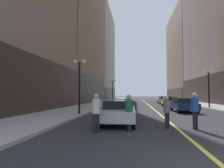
{
  "coord_description": "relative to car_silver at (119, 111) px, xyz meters",
  "views": [
    {
      "loc": [
        -2.02,
        -4.27,
        1.69
      ],
      "look_at": [
        -5.38,
        22.56,
        3.14
      ],
      "focal_mm": 30.13,
      "sensor_mm": 36.0,
      "label": 1
    }
  ],
  "objects": [
    {
      "name": "ground_plane",
      "position": [
        2.98,
        28.22,
        -0.72
      ],
      "size": [
        200.0,
        200.0,
        0.0
      ],
      "primitive_type": "plane",
      "color": "#2D2D30"
    },
    {
      "name": "sidewalk_left",
      "position": [
        -5.27,
        28.22,
        -0.65
      ],
      "size": [
        4.5,
        78.0,
        0.15
      ],
      "primitive_type": "cube",
      "color": "#ADA8A0",
      "rests_on": "ground"
    },
    {
      "name": "sidewalk_right",
      "position": [
        11.23,
        28.22,
        -0.65
      ],
      "size": [
        4.5,
        78.0,
        0.15
      ],
      "primitive_type": "cube",
      "color": "#ADA8A0",
      "rests_on": "ground"
    },
    {
      "name": "lane_centre_stripe",
      "position": [
        2.98,
        28.22,
        -0.72
      ],
      "size": [
        0.16,
        70.0,
        0.01
      ],
      "primitive_type": "cube",
      "color": "#E5D64C",
      "rests_on": "ground"
    },
    {
      "name": "building_left_far",
      "position": [
        -12.95,
        53.22,
        14.71
      ],
      "size": [
        11.06,
        26.0,
        31.01
      ],
      "color": "#A8A399",
      "rests_on": "ground"
    },
    {
      "name": "building_right_far",
      "position": [
        21.22,
        53.22,
        13.69
      ],
      "size": [
        15.67,
        26.0,
        28.91
      ],
      "color": "gray",
      "rests_on": "ground"
    },
    {
      "name": "car_silver",
      "position": [
        0.0,
        0.0,
        0.0
      ],
      "size": [
        1.93,
        4.82,
        1.32
      ],
      "color": "#B7B7BC",
      "rests_on": "ground"
    },
    {
      "name": "car_navy",
      "position": [
        5.44,
        7.46,
        -0.0
      ],
      "size": [
        1.97,
        4.05,
        1.32
      ],
      "color": "#141E4C",
      "rests_on": "ground"
    },
    {
      "name": "car_yellow",
      "position": [
        5.49,
        15.09,
        -0.0
      ],
      "size": [
        1.86,
        4.25,
        1.32
      ],
      "color": "yellow",
      "rests_on": "ground"
    },
    {
      "name": "car_grey",
      "position": [
        5.91,
        22.67,
        -0.0
      ],
      "size": [
        1.93,
        4.75,
        1.32
      ],
      "color": "slate",
      "rests_on": "ground"
    },
    {
      "name": "pedestrian_in_green_parka",
      "position": [
        0.65,
        -2.28,
        0.25
      ],
      "size": [
        0.46,
        0.46,
        1.67
      ],
      "color": "black",
      "rests_on": "ground"
    },
    {
      "name": "pedestrian_in_white_shirt",
      "position": [
        -0.76,
        -2.89,
        0.28
      ],
      "size": [
        0.46,
        0.46,
        1.71
      ],
      "color": "black",
      "rests_on": "ground"
    },
    {
      "name": "pedestrian_in_blue_hoodie",
      "position": [
        3.81,
        -1.5,
        0.31
      ],
      "size": [
        0.48,
        0.48,
        1.76
      ],
      "color": "black",
      "rests_on": "ground"
    },
    {
      "name": "pedestrian_in_grey_suit",
      "position": [
        2.51,
        -1.38,
        0.2
      ],
      "size": [
        0.48,
        0.48,
        1.59
      ],
      "color": "black",
      "rests_on": "ground"
    },
    {
      "name": "street_lamp_left_near",
      "position": [
        -3.42,
        3.26,
        2.54
      ],
      "size": [
        1.06,
        0.36,
        4.43
      ],
      "color": "black",
      "rests_on": "ground"
    },
    {
      "name": "street_lamp_left_far",
      "position": [
        -3.42,
        24.91,
        2.54
      ],
      "size": [
        1.06,
        0.36,
        4.43
      ],
      "color": "black",
      "rests_on": "ground"
    },
    {
      "name": "street_lamp_right_mid",
      "position": [
        9.38,
        11.88,
        2.54
      ],
      "size": [
        1.06,
        0.36,
        4.43
      ],
      "color": "black",
      "rests_on": "ground"
    }
  ]
}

